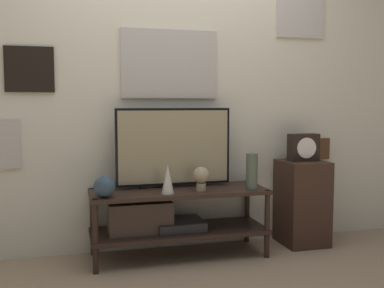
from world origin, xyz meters
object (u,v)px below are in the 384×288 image
object	(u,v)px
vase_slim_bronze	(168,179)
television	(174,147)
vase_round_glass	(105,187)
vase_tall_ceramic	(252,171)
mantel_clock	(303,147)
decorative_bust	(201,177)

from	to	relation	value
vase_slim_bronze	television	bearing A→B (deg)	67.23
vase_round_glass	vase_slim_bronze	bearing A→B (deg)	1.73
vase_round_glass	vase_tall_ceramic	xyz separation A→B (m)	(1.10, 0.01, 0.06)
television	mantel_clock	world-z (taller)	television
decorative_bust	mantel_clock	distance (m)	0.95
television	vase_slim_bronze	size ratio (longest dim) A/B	4.19
vase_tall_ceramic	vase_slim_bronze	bearing A→B (deg)	179.27
vase_slim_bronze	vase_tall_ceramic	bearing A→B (deg)	-0.73
vase_round_glass	vase_slim_bronze	world-z (taller)	vase_slim_bronze
vase_slim_bronze	mantel_clock	bearing A→B (deg)	8.56
decorative_bust	mantel_clock	bearing A→B (deg)	8.89
vase_tall_ceramic	mantel_clock	distance (m)	0.58
vase_slim_bronze	vase_tall_ceramic	world-z (taller)	vase_tall_ceramic
television	decorative_bust	distance (m)	0.33
television	vase_slim_bronze	world-z (taller)	television
vase_tall_ceramic	mantel_clock	size ratio (longest dim) A/B	1.10
television	vase_tall_ceramic	world-z (taller)	television
vase_round_glass	mantel_clock	world-z (taller)	mantel_clock
television	decorative_bust	size ratio (longest dim) A/B	4.94
decorative_bust	vase_round_glass	bearing A→B (deg)	-176.18
vase_slim_bronze	decorative_bust	distance (m)	0.26
television	vase_tall_ceramic	size ratio (longest dim) A/B	3.26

